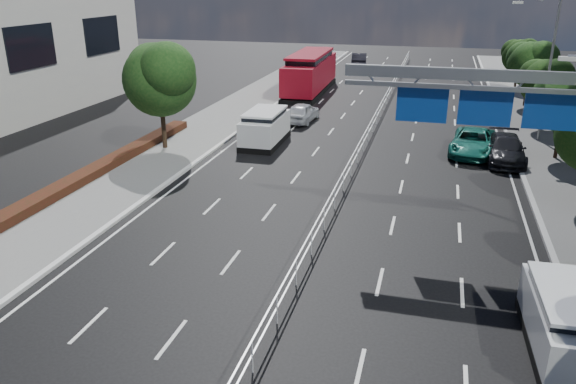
% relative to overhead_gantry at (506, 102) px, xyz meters
% --- Properties ---
extents(ground, '(160.00, 160.00, 0.00)m').
position_rel_overhead_gantry_xyz_m(ground, '(-6.74, -10.05, -5.61)').
color(ground, black).
rests_on(ground, ground).
extents(median_fence, '(0.05, 85.00, 1.02)m').
position_rel_overhead_gantry_xyz_m(median_fence, '(-6.74, 12.45, -5.08)').
color(median_fence, silver).
rests_on(median_fence, ground).
extents(overhead_gantry, '(10.24, 0.38, 7.45)m').
position_rel_overhead_gantry_xyz_m(overhead_gantry, '(0.00, 0.00, 0.00)').
color(overhead_gantry, gray).
rests_on(overhead_gantry, ground).
extents(streetlight_far, '(2.78, 2.40, 9.00)m').
position_rel_overhead_gantry_xyz_m(streetlight_far, '(3.76, 15.95, -0.40)').
color(streetlight_far, gray).
rests_on(streetlight_far, ground).
extents(near_tree_back, '(4.84, 4.51, 6.69)m').
position_rel_overhead_gantry_xyz_m(near_tree_back, '(-18.68, 7.92, -1.00)').
color(near_tree_back, black).
rests_on(near_tree_back, ground).
extents(far_tree_e, '(3.63, 3.38, 5.13)m').
position_rel_overhead_gantry_xyz_m(far_tree_e, '(4.51, 11.93, -2.05)').
color(far_tree_e, black).
rests_on(far_tree_e, ground).
extents(far_tree_f, '(3.52, 3.28, 5.02)m').
position_rel_overhead_gantry_xyz_m(far_tree_f, '(4.50, 19.43, -2.12)').
color(far_tree_f, black).
rests_on(far_tree_f, ground).
extents(far_tree_g, '(3.96, 3.69, 5.45)m').
position_rel_overhead_gantry_xyz_m(far_tree_g, '(4.51, 26.92, -1.85)').
color(far_tree_g, black).
rests_on(far_tree_g, ground).
extents(far_tree_h, '(3.41, 3.18, 4.91)m').
position_rel_overhead_gantry_xyz_m(far_tree_h, '(4.50, 34.43, -2.18)').
color(far_tree_h, black).
rests_on(far_tree_h, ground).
extents(white_minivan, '(2.24, 5.06, 2.19)m').
position_rel_overhead_gantry_xyz_m(white_minivan, '(-13.10, 10.87, -4.53)').
color(white_minivan, black).
rests_on(white_minivan, ground).
extents(red_bus, '(3.18, 12.33, 3.67)m').
position_rel_overhead_gantry_xyz_m(red_bus, '(-14.24, 28.80, -3.69)').
color(red_bus, black).
rests_on(red_bus, ground).
extents(near_car_silver, '(2.03, 4.37, 1.45)m').
position_rel_overhead_gantry_xyz_m(near_car_silver, '(-12.17, 17.25, -4.88)').
color(near_car_silver, '#B1B3B8').
rests_on(near_car_silver, ground).
extents(near_car_dark, '(2.32, 5.12, 1.63)m').
position_rel_overhead_gantry_xyz_m(near_car_dark, '(-12.13, 46.28, -4.79)').
color(near_car_dark, black).
rests_on(near_car_dark, ground).
extents(silver_minivan, '(2.09, 4.61, 1.89)m').
position_rel_overhead_gantry_xyz_m(silver_minivan, '(1.56, -7.60, -4.68)').
color(silver_minivan, black).
rests_on(silver_minivan, ground).
extents(parked_car_teal, '(3.10, 5.58, 1.48)m').
position_rel_overhead_gantry_xyz_m(parked_car_teal, '(-0.24, 11.95, -4.87)').
color(parked_car_teal, '#166457').
rests_on(parked_car_teal, ground).
extents(parked_car_dark, '(2.12, 5.12, 1.48)m').
position_rel_overhead_gantry_xyz_m(parked_car_dark, '(1.56, 10.90, -4.87)').
color(parked_car_dark, black).
rests_on(parked_car_dark, ground).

